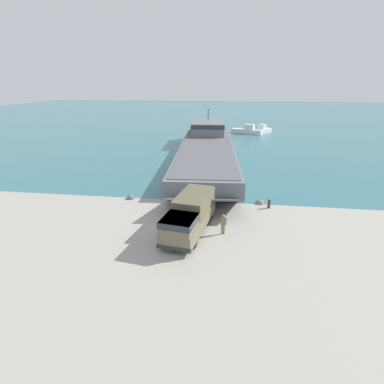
{
  "coord_description": "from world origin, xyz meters",
  "views": [
    {
      "loc": [
        4.44,
        -23.64,
        11.86
      ],
      "look_at": [
        0.79,
        3.44,
        1.81
      ],
      "focal_mm": 28.0,
      "sensor_mm": 36.0,
      "label": 1
    }
  ],
  "objects_px": {
    "soldier_on_ramp": "(223,223)",
    "moored_boat_b": "(247,130)",
    "military_truck": "(190,215)",
    "mooring_bollard": "(269,203)",
    "moored_boat_a": "(263,130)",
    "landing_craft": "(207,146)"
  },
  "relations": [
    {
      "from": "landing_craft",
      "to": "moored_boat_b",
      "type": "xyz_separation_m",
      "value": [
        7.86,
        23.99,
        -0.85
      ]
    },
    {
      "from": "landing_craft",
      "to": "mooring_bollard",
      "type": "bearing_deg",
      "value": -74.05
    },
    {
      "from": "landing_craft",
      "to": "mooring_bollard",
      "type": "distance_m",
      "value": 24.1
    },
    {
      "from": "moored_boat_a",
      "to": "mooring_bollard",
      "type": "relative_size",
      "value": 5.58
    },
    {
      "from": "landing_craft",
      "to": "mooring_bollard",
      "type": "height_order",
      "value": "landing_craft"
    },
    {
      "from": "mooring_bollard",
      "to": "military_truck",
      "type": "bearing_deg",
      "value": -140.12
    },
    {
      "from": "soldier_on_ramp",
      "to": "landing_craft",
      "type": "bearing_deg",
      "value": 162.69
    },
    {
      "from": "moored_boat_a",
      "to": "mooring_bollard",
      "type": "height_order",
      "value": "moored_boat_a"
    },
    {
      "from": "moored_boat_a",
      "to": "soldier_on_ramp",
      "type": "bearing_deg",
      "value": -61.06
    },
    {
      "from": "moored_boat_a",
      "to": "mooring_bollard",
      "type": "xyz_separation_m",
      "value": [
        -3.44,
        -47.9,
        -0.22
      ]
    },
    {
      "from": "military_truck",
      "to": "mooring_bollard",
      "type": "height_order",
      "value": "military_truck"
    },
    {
      "from": "moored_boat_b",
      "to": "military_truck",
      "type": "bearing_deg",
      "value": -167.44
    },
    {
      "from": "moored_boat_b",
      "to": "soldier_on_ramp",
      "type": "bearing_deg",
      "value": -164.41
    },
    {
      "from": "mooring_bollard",
      "to": "landing_craft",
      "type": "bearing_deg",
      "value": 109.95
    },
    {
      "from": "landing_craft",
      "to": "military_truck",
      "type": "xyz_separation_m",
      "value": [
        1.05,
        -28.62,
        -0.07
      ]
    },
    {
      "from": "soldier_on_ramp",
      "to": "moored_boat_b",
      "type": "height_order",
      "value": "moored_boat_b"
    },
    {
      "from": "landing_craft",
      "to": "moored_boat_a",
      "type": "xyz_separation_m",
      "value": [
        11.66,
        25.27,
        -0.86
      ]
    },
    {
      "from": "military_truck",
      "to": "moored_boat_a",
      "type": "xyz_separation_m",
      "value": [
        10.6,
        53.89,
        -0.79
      ]
    },
    {
      "from": "military_truck",
      "to": "moored_boat_a",
      "type": "distance_m",
      "value": 54.93
    },
    {
      "from": "soldier_on_ramp",
      "to": "moored_boat_b",
      "type": "distance_m",
      "value": 52.86
    },
    {
      "from": "soldier_on_ramp",
      "to": "mooring_bollard",
      "type": "relative_size",
      "value": 1.87
    },
    {
      "from": "landing_craft",
      "to": "military_truck",
      "type": "relative_size",
      "value": 5.27
    }
  ]
}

